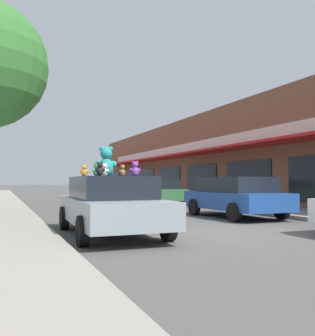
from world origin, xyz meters
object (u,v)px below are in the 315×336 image
teddy_bear_orange (84,171)px  teddy_bear_white (105,170)px  teddy_bear_brown (122,171)px  teddy_bear_purple (135,169)px  teddy_bear_giant (106,162)px  plush_art_car (111,204)px  teddy_bear_green (96,170)px  parked_car_far_right (154,191)px  teddy_bear_black (100,169)px  parked_car_far_center (235,195)px  teddy_bear_blue (111,173)px

teddy_bear_orange → teddy_bear_white: teddy_bear_white is taller
teddy_bear_brown → teddy_bear_purple: bearing=136.7°
teddy_bear_white → teddy_bear_giant: bearing=-45.7°
teddy_bear_purple → teddy_bear_white: teddy_bear_purple is taller
teddy_bear_brown → plush_art_car: bearing=-111.8°
teddy_bear_green → parked_car_far_right: 11.64m
teddy_bear_green → parked_car_far_right: size_ratio=0.07×
teddy_bear_giant → teddy_bear_black: (-0.44, -1.12, -0.21)m
teddy_bear_white → parked_car_far_center: 6.24m
plush_art_car → parked_car_far_right: size_ratio=1.02×
teddy_bear_black → teddy_bear_blue: teddy_bear_black is taller
teddy_bear_blue → teddy_bear_green: teddy_bear_green is taller
teddy_bear_orange → teddy_bear_purple: (0.98, -0.79, 0.03)m
teddy_bear_black → parked_car_far_center: size_ratio=0.08×
teddy_bear_giant → teddy_bear_blue: bearing=-126.3°
plush_art_car → parked_car_far_center: parked_car_far_center is taller
teddy_bear_brown → teddy_bear_green: teddy_bear_green is taller
teddy_bear_giant → teddy_bear_orange: bearing=37.5°
teddy_bear_blue → teddy_bear_green: 0.73m
plush_art_car → teddy_bear_brown: bearing=-84.7°
teddy_bear_blue → parked_car_far_right: bearing=-55.1°
plush_art_car → parked_car_far_right: 11.45m
teddy_bear_purple → teddy_bear_white: size_ratio=1.10×
teddy_bear_brown → teddy_bear_green: 0.88m
teddy_bear_giant → parked_car_far_right: (5.33, 9.80, -1.00)m
teddy_bear_black → teddy_bear_blue: bearing=-82.6°
teddy_bear_purple → parked_car_far_right: 12.10m
teddy_bear_orange → teddy_bear_black: 0.74m
teddy_bear_green → parked_car_far_right: teddy_bear_green is taller
teddy_bear_giant → teddy_bear_white: size_ratio=2.45×
teddy_bear_orange → parked_car_far_center: teddy_bear_orange is taller
teddy_bear_brown → teddy_bear_blue: teddy_bear_brown is taller
teddy_bear_giant → teddy_bear_purple: (0.35, -1.20, -0.20)m
plush_art_car → teddy_bear_giant: (-0.03, 0.34, 1.03)m
plush_art_car → teddy_bear_giant: bearing=96.3°
teddy_bear_giant → teddy_bear_brown: size_ratio=2.92×
plush_art_car → teddy_bear_purple: bearing=-67.9°
teddy_bear_orange → teddy_bear_purple: teddy_bear_purple is taller
teddy_bear_giant → teddy_bear_green: teddy_bear_giant is taller
teddy_bear_purple → parked_car_far_center: teddy_bear_purple is taller
teddy_bear_black → teddy_bear_purple: bearing=-153.1°
teddy_bear_green → parked_car_far_center: 6.23m
plush_art_car → teddy_bear_brown: (0.05, -0.77, 0.79)m
plush_art_car → teddy_bear_brown: 1.10m
plush_art_car → teddy_bear_blue: size_ratio=21.08×
teddy_bear_black → parked_car_far_right: bearing=-85.5°
teddy_bear_giant → parked_car_far_right: bearing=-113.5°
teddy_bear_blue → teddy_bear_black: bearing=128.2°
teddy_bear_black → parked_car_far_center: (5.77, 3.28, -0.78)m
teddy_bear_giant → parked_car_far_right: teddy_bear_giant is taller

